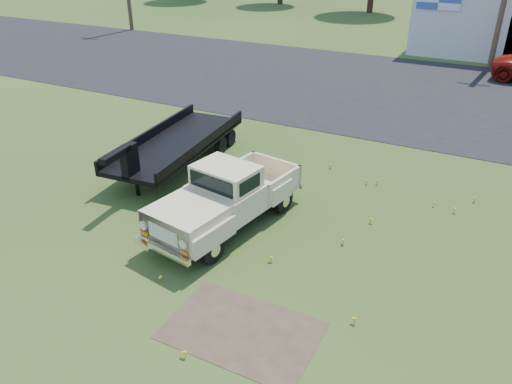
{
  "coord_description": "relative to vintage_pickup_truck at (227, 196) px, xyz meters",
  "views": [
    {
      "loc": [
        5.17,
        -9.51,
        7.1
      ],
      "look_at": [
        -0.24,
        1.0,
        0.81
      ],
      "focal_mm": 35.0,
      "sensor_mm": 36.0,
      "label": 1
    }
  ],
  "objects": [
    {
      "name": "asphalt_lot",
      "position": [
        0.74,
        14.68,
        -0.89
      ],
      "size": [
        90.0,
        14.0,
        0.02
      ],
      "primitive_type": "cube",
      "color": "black",
      "rests_on": "ground"
    },
    {
      "name": "dirt_patch_b",
      "position": [
        -1.26,
        3.18,
        -0.89
      ],
      "size": [
        2.2,
        1.6,
        0.01
      ],
      "primitive_type": "cube",
      "color": "#443724",
      "rests_on": "ground"
    },
    {
      "name": "ground",
      "position": [
        0.74,
        -0.32,
        -0.89
      ],
      "size": [
        140.0,
        140.0,
        0.0
      ],
      "primitive_type": "plane",
      "color": "#2B4C18",
      "rests_on": "ground"
    },
    {
      "name": "dirt_patch_a",
      "position": [
        2.24,
        -3.32,
        -0.89
      ],
      "size": [
        3.0,
        2.0,
        0.01
      ],
      "primitive_type": "cube",
      "color": "#443724",
      "rests_on": "ground"
    },
    {
      "name": "vintage_pickup_truck",
      "position": [
        0.0,
        0.0,
        0.0
      ],
      "size": [
        2.69,
        5.13,
        1.77
      ],
      "primitive_type": null,
      "rotation": [
        0.0,
        0.0,
        -0.17
      ],
      "color": "#D3BB8E",
      "rests_on": "ground"
    },
    {
      "name": "flatbed_trailer",
      "position": [
        -3.46,
        2.66,
        -0.02
      ],
      "size": [
        2.66,
        6.53,
        1.74
      ],
      "primitive_type": null,
      "rotation": [
        0.0,
        0.0,
        0.09
      ],
      "color": "black",
      "rests_on": "ground"
    }
  ]
}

